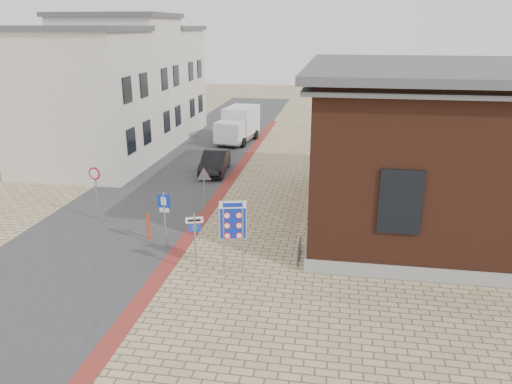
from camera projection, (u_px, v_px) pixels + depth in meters
The scene contains 16 objects.
ground at pixel (217, 278), 17.16m from camera, with size 120.00×120.00×0.00m, color tan.
road_strip at pixel (189, 161), 32.06m from camera, with size 7.00×60.00×0.02m, color #38383A.
curb_strip at pixel (225, 187), 26.83m from camera, with size 0.60×40.00×0.02m, color maroon.
brick_building at pixel (459, 144), 21.21m from camera, with size 13.00×13.00×6.80m.
townhouse_near at pixel (79, 101), 28.80m from camera, with size 7.40×6.40×8.30m.
townhouse_mid at pixel (122, 83), 34.29m from camera, with size 7.40×6.40×9.10m.
townhouse_far at pixel (153, 80), 40.03m from camera, with size 7.40×6.40×8.30m.
bike_rack at pixel (299, 250), 18.73m from camera, with size 0.08×1.80×0.60m.
sedan at pixel (215, 162), 29.39m from camera, with size 1.38×3.95×1.30m, color black.
box_truck at pixel (238, 125), 37.01m from camera, with size 2.62×5.11×2.56m.
border_sign at pixel (233, 222), 16.95m from camera, with size 0.91×0.25×2.69m.
essen_sign at pixel (195, 234), 17.11m from camera, with size 0.59×0.22×2.23m.
parking_sign at pixel (164, 212), 18.93m from camera, with size 0.51×0.07×2.32m.
yield_sign at pixel (204, 180), 22.57m from camera, with size 0.78×0.12×2.18m.
speed_sign at pixel (96, 185), 21.87m from camera, with size 0.57×0.14×2.45m.
bollard at pixel (149, 227), 20.16m from camera, with size 0.10×0.10×1.10m, color #FE360D.
Camera 1 is at (3.86, -14.92, 8.24)m, focal length 35.00 mm.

